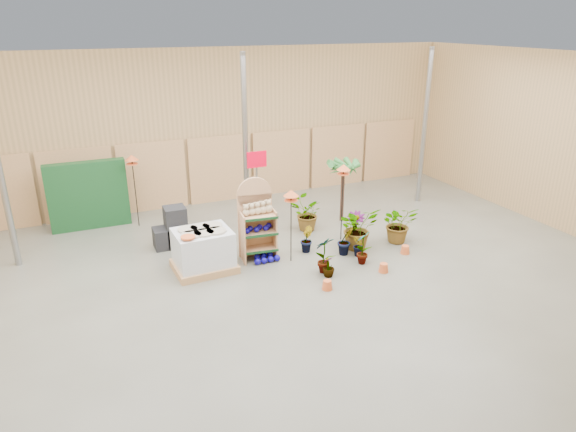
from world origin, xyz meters
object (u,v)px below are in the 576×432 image
(bird_table_front, at_px, (291,195))
(potted_plant_2, at_px, (358,228))
(display_shelf, at_px, (256,222))
(pallet_stack, at_px, (203,250))

(bird_table_front, relative_size, potted_plant_2, 1.63)
(bird_table_front, bearing_deg, display_shelf, 139.68)
(pallet_stack, height_order, bird_table_front, bird_table_front)
(display_shelf, distance_m, bird_table_front, 1.10)
(potted_plant_2, bearing_deg, display_shelf, 167.78)
(display_shelf, relative_size, pallet_stack, 1.41)
(display_shelf, xyz_separation_m, potted_plant_2, (2.39, -0.52, -0.35))
(potted_plant_2, bearing_deg, bird_table_front, -179.39)
(display_shelf, relative_size, potted_plant_2, 1.81)
(pallet_stack, bearing_deg, potted_plant_2, -7.67)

